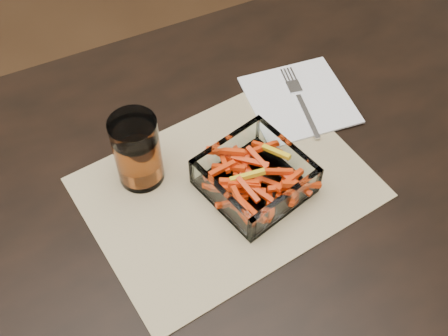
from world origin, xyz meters
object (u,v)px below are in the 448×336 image
at_px(glass_bowl, 255,178).
at_px(tumbler, 138,153).
at_px(fork, 300,99).
at_px(dining_table, 190,245).

relative_size(glass_bowl, tumbler, 1.39).
xyz_separation_m(tumbler, fork, (0.32, 0.03, -0.06)).
bearing_deg(glass_bowl, fork, 39.40).
height_order(dining_table, glass_bowl, glass_bowl).
relative_size(dining_table, glass_bowl, 8.67).
xyz_separation_m(glass_bowl, fork, (0.16, 0.14, -0.02)).
bearing_deg(dining_table, tumbler, 107.80).
distance_m(tumbler, fork, 0.33).
bearing_deg(dining_table, glass_bowl, 3.25).
bearing_deg(fork, dining_table, -142.80).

